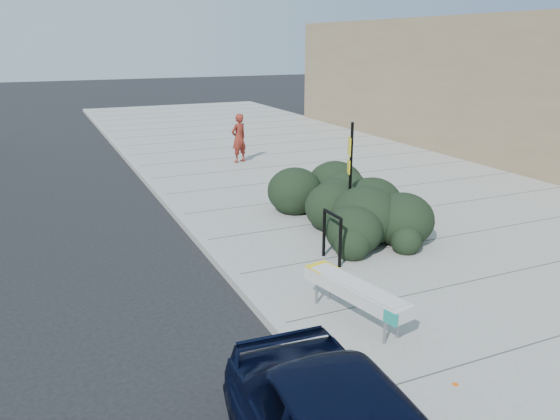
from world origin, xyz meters
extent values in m
plane|color=black|center=(0.00, 0.00, 0.00)|extent=(120.00, 120.00, 0.00)
cube|color=gray|center=(5.60, 5.00, 0.07)|extent=(11.20, 50.00, 0.15)
cube|color=#9E9E99|center=(0.00, 5.00, 0.08)|extent=(0.22, 50.00, 0.17)
cylinder|color=gray|center=(1.15, -1.11, 0.34)|extent=(0.05, 0.05, 0.38)
cylinder|color=gray|center=(1.41, -1.06, 0.34)|extent=(0.05, 0.05, 0.38)
cylinder|color=gray|center=(0.85, 0.38, 0.34)|extent=(0.05, 0.05, 0.38)
cylinder|color=gray|center=(1.11, 0.44, 0.34)|extent=(0.05, 0.05, 0.38)
cylinder|color=gray|center=(1.00, -0.37, 0.50)|extent=(0.33, 1.51, 0.03)
cylinder|color=gray|center=(1.26, -0.31, 0.50)|extent=(0.33, 1.51, 0.03)
cube|color=#B2B2B2|center=(1.13, -0.34, 0.64)|extent=(0.79, 2.05, 0.21)
cube|color=yellow|center=(0.97, 0.44, 0.75)|extent=(0.48, 0.47, 0.02)
cube|color=teal|center=(1.12, -1.27, 0.64)|extent=(0.09, 0.23, 0.19)
cylinder|color=black|center=(1.96, 1.53, 0.63)|extent=(0.06, 0.06, 0.96)
cylinder|color=black|center=(1.95, 2.16, 0.63)|extent=(0.06, 0.06, 0.96)
cylinder|color=black|center=(1.95, 1.84, 1.11)|extent=(0.07, 0.62, 0.06)
cube|color=black|center=(3.16, 3.21, 1.38)|extent=(0.07, 0.07, 2.47)
cube|color=yellow|center=(3.12, 3.22, 2.10)|extent=(0.12, 0.27, 0.40)
cube|color=yellow|center=(3.12, 3.22, 1.65)|extent=(0.12, 0.25, 0.30)
ellipsoid|color=black|center=(3.36, 3.62, 0.93)|extent=(2.19, 4.22, 1.57)
imported|color=maroon|center=(3.47, 11.17, 1.00)|extent=(0.73, 0.61, 1.71)
camera|label=1|loc=(-3.02, -6.76, 4.28)|focal=35.00mm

